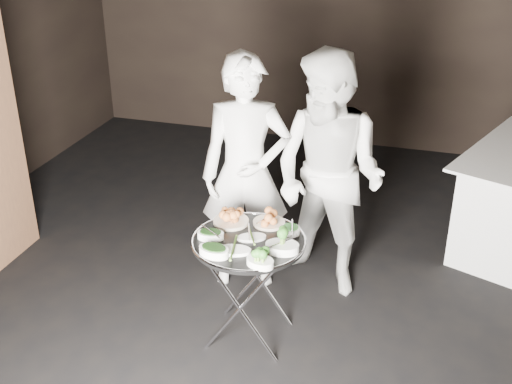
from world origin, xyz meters
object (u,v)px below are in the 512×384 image
(waiter_left, at_px, (246,174))
(waiter_right, at_px, (329,177))
(tray_stand, at_px, (249,285))
(serving_tray, at_px, (249,241))

(waiter_left, relative_size, waiter_right, 0.98)
(tray_stand, distance_m, serving_tray, 0.31)
(serving_tray, xyz_separation_m, waiter_right, (0.33, 0.72, 0.15))
(waiter_right, bearing_deg, tray_stand, -93.42)
(tray_stand, xyz_separation_m, waiter_left, (-0.22, 0.63, 0.44))
(serving_tray, relative_size, waiter_left, 0.41)
(waiter_left, xyz_separation_m, waiter_right, (0.55, 0.08, 0.02))
(serving_tray, relative_size, waiter_right, 0.40)
(tray_stand, relative_size, waiter_right, 0.41)
(tray_stand, height_order, waiter_right, waiter_right)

